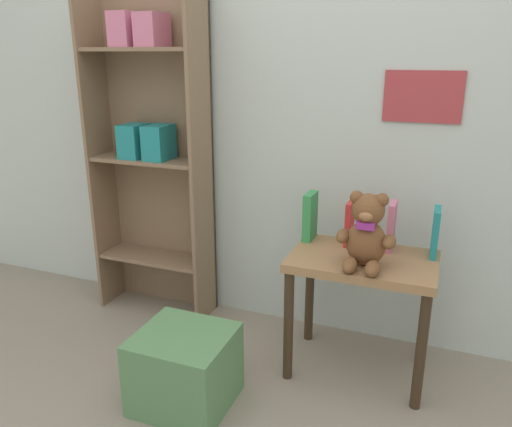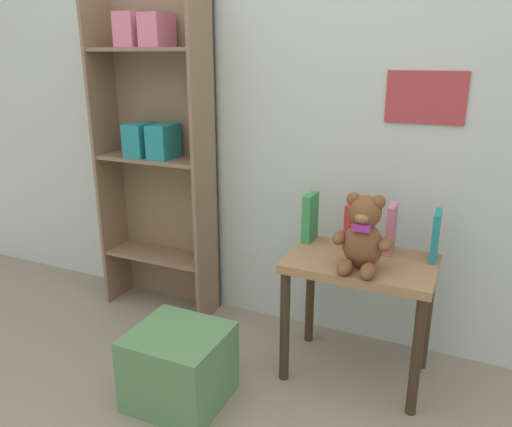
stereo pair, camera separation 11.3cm
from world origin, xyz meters
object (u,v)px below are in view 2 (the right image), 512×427
Objects in this scene: book_standing_green at (310,217)px; display_table at (360,280)px; bookshelf_side at (157,143)px; book_standing_pink at (391,229)px; book_standing_red at (349,225)px; book_standing_teal at (436,236)px; storage_bin at (179,366)px; teddy_bear at (363,235)px.

display_table is at bearing -23.75° from book_standing_green.
bookshelf_side is 7.96× the size of book_standing_pink.
bookshelf_side is 7.69× the size of book_standing_green.
bookshelf_side is 1.04m from book_standing_red.
book_standing_teal is 0.56× the size of storage_bin.
book_standing_red is at bearing 178.47° from book_standing_teal.
book_standing_pink is (0.09, 0.13, 0.19)m from display_table.
teddy_bear is (1.11, -0.29, -0.22)m from bookshelf_side.
display_table is 0.24m from teddy_bear.
display_table is at bearing -124.44° from book_standing_pink.
book_standing_green reaches higher than display_table.
bookshelf_side is at bearing 169.25° from display_table.
book_standing_green is at bearing 154.92° from display_table.
book_standing_red reaches higher than display_table.
display_table is at bearing -54.38° from book_standing_red.
book_standing_green is at bearing -179.10° from book_standing_red.
book_standing_pink is 0.17m from book_standing_teal.
teddy_bear is 0.34m from book_standing_green.
bookshelf_side is 8.20× the size of book_standing_teal.
teddy_bear reaches higher than book_standing_teal.
book_standing_teal reaches higher than display_table.
teddy_bear is 0.86m from storage_bin.
book_standing_green is at bearing 178.60° from book_standing_teal.
book_standing_green reaches higher than book_standing_teal.
book_standing_red is at bearing 125.16° from display_table.
teddy_bear is 0.83× the size of storage_bin.
bookshelf_side is 1.20m from display_table.
book_standing_green is (-0.26, 0.12, 0.20)m from display_table.
display_table is 2.94× the size of book_standing_teal.
bookshelf_side is 2.79× the size of display_table.
book_standing_teal is (0.26, 0.12, 0.19)m from display_table.
storage_bin is (0.51, -0.66, -0.73)m from bookshelf_side.
display_table is 0.35m from book_standing_green.
book_standing_green is 1.07× the size of book_standing_teal.
book_standing_teal is (0.51, 0.00, -0.01)m from book_standing_green.
book_standing_teal is at bearing -3.60° from bookshelf_side.
book_standing_pink is (0.34, 0.01, -0.00)m from book_standing_green.
book_standing_red is (0.17, 0.00, -0.01)m from book_standing_green.
book_standing_green is 0.51m from book_standing_teal.
storage_bin is (-0.59, -0.37, -0.50)m from teddy_bear.
teddy_bear is 1.49× the size of book_standing_teal.
book_standing_green is 0.34m from book_standing_pink.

